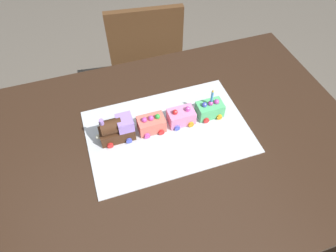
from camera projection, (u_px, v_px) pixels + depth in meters
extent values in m
plane|color=#6B6054|center=(173.00, 220.00, 1.68)|extent=(8.00, 8.00, 0.00)
cube|color=#382316|center=(175.00, 144.00, 1.12)|extent=(1.40, 1.00, 0.03)
cube|color=#382316|center=(28.00, 152.00, 1.55)|extent=(0.07, 0.07, 0.71)
cube|color=#382316|center=(251.00, 96.00, 1.80)|extent=(0.07, 0.07, 0.71)
cube|color=brown|center=(144.00, 56.00, 1.91)|extent=(0.45, 0.45, 0.04)
cube|color=brown|center=(146.00, 44.00, 1.62)|extent=(0.40, 0.09, 0.40)
cube|color=brown|center=(165.00, 65.00, 2.21)|extent=(0.04, 0.04, 0.42)
cube|color=brown|center=(119.00, 70.00, 2.17)|extent=(0.04, 0.04, 0.42)
cube|color=brown|center=(175.00, 97.00, 2.00)|extent=(0.04, 0.04, 0.42)
cube|color=brown|center=(124.00, 104.00, 1.96)|extent=(0.04, 0.04, 0.42)
cube|color=silver|center=(168.00, 131.00, 1.14)|extent=(0.60, 0.40, 0.00)
cube|color=#472816|center=(117.00, 133.00, 1.10)|extent=(0.12, 0.06, 0.05)
cylinder|color=#472816|center=(111.00, 127.00, 1.06)|extent=(0.08, 0.05, 0.05)
cube|color=#AD84E0|center=(125.00, 123.00, 1.07)|extent=(0.06, 0.06, 0.04)
cylinder|color=#AD84E0|center=(102.00, 123.00, 1.03)|extent=(0.02, 0.02, 0.03)
sphere|color=#F4EFCC|center=(98.00, 137.00, 1.08)|extent=(0.02, 0.02, 0.02)
cylinder|color=red|center=(110.00, 146.00, 1.08)|extent=(0.02, 0.01, 0.02)
cylinder|color=#4C59D8|center=(129.00, 141.00, 1.09)|extent=(0.02, 0.01, 0.02)
cylinder|color=yellow|center=(106.00, 131.00, 1.12)|extent=(0.02, 0.01, 0.02)
cylinder|color=red|center=(124.00, 126.00, 1.14)|extent=(0.02, 0.01, 0.02)
cube|color=#F27260|center=(151.00, 124.00, 1.12)|extent=(0.10, 0.06, 0.06)
cylinder|color=#D84CB2|center=(147.00, 136.00, 1.11)|extent=(0.02, 0.01, 0.02)
cylinder|color=red|center=(161.00, 132.00, 1.12)|extent=(0.02, 0.01, 0.02)
cylinder|color=red|center=(142.00, 122.00, 1.15)|extent=(0.02, 0.01, 0.02)
cylinder|color=red|center=(156.00, 118.00, 1.16)|extent=(0.02, 0.01, 0.02)
sphere|color=green|center=(158.00, 117.00, 1.10)|extent=(0.02, 0.02, 0.02)
sphere|color=#D84CB2|center=(151.00, 118.00, 1.10)|extent=(0.02, 0.02, 0.02)
sphere|color=#D84CB2|center=(144.00, 120.00, 1.09)|extent=(0.02, 0.02, 0.02)
cube|color=pink|center=(181.00, 117.00, 1.15)|extent=(0.10, 0.06, 0.06)
cylinder|color=#4C59D8|center=(177.00, 128.00, 1.13)|extent=(0.02, 0.01, 0.02)
cylinder|color=orange|center=(191.00, 125.00, 1.14)|extent=(0.02, 0.01, 0.02)
cylinder|color=orange|center=(171.00, 115.00, 1.17)|extent=(0.02, 0.01, 0.02)
cylinder|color=orange|center=(184.00, 111.00, 1.19)|extent=(0.02, 0.01, 0.02)
sphere|color=red|center=(175.00, 112.00, 1.11)|extent=(0.02, 0.02, 0.02)
sphere|color=#D84CB2|center=(188.00, 109.00, 1.12)|extent=(0.02, 0.02, 0.02)
cube|color=#59CC7A|center=(210.00, 109.00, 1.17)|extent=(0.10, 0.06, 0.06)
cylinder|color=red|center=(206.00, 121.00, 1.16)|extent=(0.02, 0.01, 0.02)
cylinder|color=orange|center=(219.00, 117.00, 1.17)|extent=(0.02, 0.01, 0.02)
cylinder|color=red|center=(199.00, 107.00, 1.20)|extent=(0.02, 0.01, 0.02)
cylinder|color=yellow|center=(212.00, 104.00, 1.21)|extent=(0.02, 0.01, 0.02)
sphere|color=#D84CB2|center=(211.00, 103.00, 1.14)|extent=(0.02, 0.02, 0.02)
sphere|color=#4C59D8|center=(205.00, 105.00, 1.14)|extent=(0.02, 0.02, 0.02)
sphere|color=#D84CB2|center=(217.00, 102.00, 1.15)|extent=(0.02, 0.02, 0.02)
cylinder|color=#4CA5E5|center=(212.00, 97.00, 1.12)|extent=(0.01, 0.01, 0.05)
cone|color=yellow|center=(213.00, 91.00, 1.09)|extent=(0.01, 0.01, 0.01)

